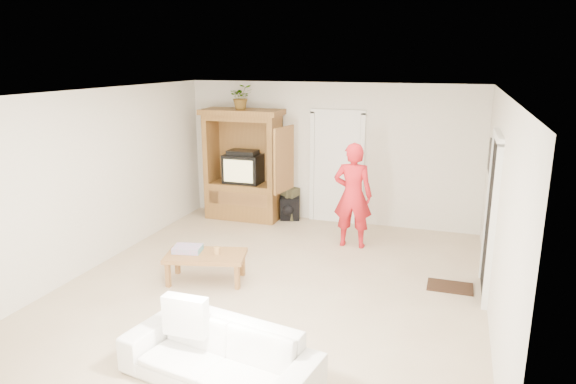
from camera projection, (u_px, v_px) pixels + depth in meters
name	position (u px, v px, depth m)	size (l,w,h in m)	color
floor	(276.00, 283.00, 7.11)	(6.00, 6.00, 0.00)	tan
ceiling	(275.00, 92.00, 6.45)	(6.00, 6.00, 0.00)	white
wall_back	(329.00, 153.00, 9.54)	(5.50, 5.50, 0.00)	silver
wall_front	(147.00, 283.00, 4.03)	(5.50, 5.50, 0.00)	silver
wall_left	(101.00, 177.00, 7.62)	(6.00, 6.00, 0.00)	silver
wall_right	(498.00, 211.00, 5.95)	(6.00, 6.00, 0.00)	silver
armoire	(245.00, 172.00, 9.81)	(1.82, 1.14, 2.10)	brown
door_back	(337.00, 169.00, 9.54)	(0.85, 0.05, 2.04)	white
doorway_right	(491.00, 219.00, 6.58)	(0.05, 0.90, 2.04)	black
framed_picture	(491.00, 156.00, 7.62)	(0.03, 0.60, 0.48)	black
doormat	(450.00, 287.00, 6.96)	(0.60, 0.40, 0.02)	#382316
plant	(241.00, 97.00, 9.43)	(0.41, 0.36, 0.46)	#4C7238
man	(353.00, 195.00, 8.30)	(0.63, 0.41, 1.73)	red
sofa	(219.00, 356.00, 4.86)	(1.92, 0.75, 0.56)	white
coffee_table	(206.00, 257.00, 7.08)	(1.20, 0.84, 0.40)	olive
towel	(188.00, 249.00, 7.14)	(0.38, 0.28, 0.08)	#FC54A6
candle	(217.00, 250.00, 7.05)	(0.08, 0.08, 0.10)	tan
backpack_black	(290.00, 209.00, 9.81)	(0.36, 0.21, 0.45)	black
backpack_olive	(289.00, 203.00, 9.87)	(0.33, 0.24, 0.62)	#47442B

